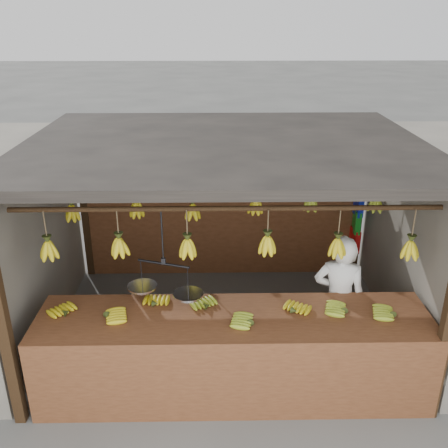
{
  "coord_description": "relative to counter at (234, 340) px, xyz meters",
  "views": [
    {
      "loc": [
        -0.1,
        -5.28,
        3.64
      ],
      "look_at": [
        0.0,
        0.3,
        1.3
      ],
      "focal_mm": 40.0,
      "sensor_mm": 36.0,
      "label": 1
    }
  ],
  "objects": [
    {
      "name": "vendor",
      "position": [
        1.17,
        0.63,
        0.05
      ],
      "size": [
        0.64,
        0.5,
        1.53
      ],
      "primitive_type": "imported",
      "rotation": [
        0.0,
        0.0,
        2.87
      ],
      "color": "white",
      "rests_on": "ground"
    },
    {
      "name": "ground",
      "position": [
        -0.07,
        1.23,
        -0.72
      ],
      "size": [
        80.0,
        80.0,
        0.0
      ],
      "primitive_type": "plane",
      "color": "#5B5B57"
    },
    {
      "name": "hanging_bananas",
      "position": [
        -0.06,
        1.22,
        0.9
      ],
      "size": [
        3.61,
        2.25,
        0.39
      ],
      "color": "gold",
      "rests_on": "ground"
    },
    {
      "name": "counter",
      "position": [
        0.0,
        0.0,
        0.0
      ],
      "size": [
        3.91,
        0.89,
        0.96
      ],
      "color": "brown",
      "rests_on": "ground"
    },
    {
      "name": "bag_bundles",
      "position": [
        1.87,
        2.58,
        0.31
      ],
      "size": [
        0.08,
        0.26,
        1.21
      ],
      "color": "yellow",
      "rests_on": "ground"
    },
    {
      "name": "balance_scale",
      "position": [
        -0.67,
        0.23,
        0.46
      ],
      "size": [
        0.75,
        0.45,
        0.87
      ],
      "color": "black",
      "rests_on": "ground"
    },
    {
      "name": "stall",
      "position": [
        -0.07,
        1.56,
        1.25
      ],
      "size": [
        4.3,
        3.3,
        2.4
      ],
      "color": "black",
      "rests_on": "ground"
    }
  ]
}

